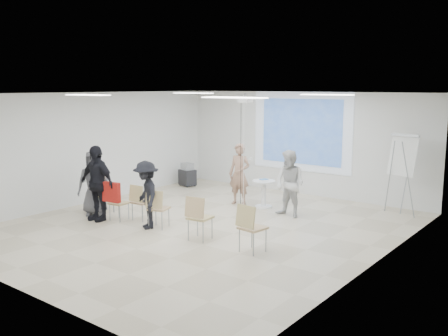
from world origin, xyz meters
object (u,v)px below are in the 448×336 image
Objects in this scene: chair_right_inner at (198,214)px; audience_mid at (146,190)px; chair_right_far at (250,224)px; av_cart at (187,175)px; chair_left_inner at (140,199)px; audience_outer at (94,179)px; chair_center at (157,206)px; laptop at (143,201)px; pedestal_table at (264,192)px; player_left at (239,170)px; player_right at (290,180)px; flipchart_easel at (403,156)px; audience_left at (97,178)px; chair_far_left at (100,191)px; chair_left_mid at (117,201)px.

chair_right_inner is 0.55× the size of audience_mid.
av_cart is (-5.31, 4.12, -0.23)m from chair_right_far.
chair_left_inner is 1.41m from audience_outer.
chair_center is 0.87m from laptop.
player_left reaches higher than pedestal_table.
player_right is 2.90m from chair_right_inner.
chair_right_inner is 2.16m from laptop.
player_right is 0.90× the size of flipchart_easel.
chair_right_inner is at bearing -32.58° from av_cart.
player_right is 1.05× the size of audience_mid.
player_right reaches higher than chair_center.
player_right is 4.76m from av_cart.
player_right is at bearing 112.46° from chair_right_far.
flipchart_easel is (4.72, 4.21, 1.02)m from laptop.
flipchart_easel is (6.04, 4.60, 0.58)m from audience_outer.
audience_mid is 1.92m from audience_outer.
flipchart_easel reaches higher than player_right.
audience_left reaches higher than chair_center.
chair_far_left is 1.13× the size of chair_left_inner.
chair_right_inner is 0.47× the size of flipchart_easel.
chair_far_left is 1.04× the size of chair_right_inner.
player_left is (-0.72, -0.10, 0.52)m from pedestal_table.
player_right is 1.92× the size of chair_right_inner.
chair_center is 0.94× the size of chair_right_inner.
chair_far_left is 0.82m from chair_left_mid.
player_left is 2.87m from laptop.
audience_outer is (-0.91, 0.06, 0.41)m from chair_left_mid.
flipchart_easel is (5.93, 4.50, 0.90)m from chair_far_left.
audience_outer is at bearing -173.31° from chair_right_far.
audience_mid is (0.59, -0.34, 0.35)m from chair_left_inner.
chair_left_mid is at bearing -172.54° from chair_right_far.
audience_mid reaches higher than chair_center.
chair_far_left is at bearing -137.80° from player_right.
chair_right_far is at bearing -89.97° from flipchart_easel.
audience_outer is at bearing 12.71° from laptop.
chair_far_left reaches higher than chair_center.
player_left is 4.00m from chair_right_far.
chair_left_inner is at bearing -115.27° from player_left.
chair_far_left is at bearing -126.84° from flipchart_easel.
chair_center is (-1.82, -2.71, -0.38)m from player_right.
chair_far_left is 3.34m from chair_right_inner.
player_left is 5.87× the size of laptop.
audience_left is at bearing -158.57° from chair_left_mid.
audience_mid is (-2.80, -0.03, 0.30)m from chair_right_far.
flipchart_easel reaches higher than laptop.
player_left reaches higher than audience_outer.
pedestal_table is 0.44× the size of audience_mid.
audience_outer is at bearing 170.54° from chair_right_inner.
player_right is 2.20× the size of chair_left_mid.
chair_center is at bearing -1.89° from chair_left_mid.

